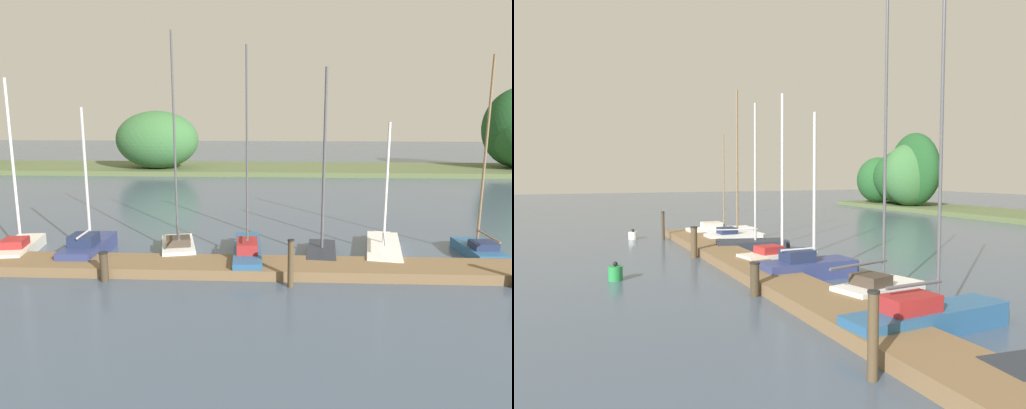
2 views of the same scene
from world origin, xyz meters
TOP-DOWN VIEW (x-y plane):
  - dock_pier at (0.00, 13.24)m, footprint 28.70×1.80m
  - sailboat_0 at (-13.01, 15.22)m, footprint 1.36×3.90m
  - sailboat_1 at (-10.31, 15.12)m, footprint 1.32×3.06m
  - sailboat_2 at (-7.57, 15.08)m, footprint 2.02×3.49m
  - sailboat_3 at (-4.20, 14.86)m, footprint 1.61×3.41m
  - sailboat_4 at (-1.42, 14.75)m, footprint 1.29×3.49m
  - sailboat_5 at (1.89, 15.20)m, footprint 1.79×3.38m
  - sailboat_6 at (4.62, 14.57)m, footprint 1.27×4.50m
  - mooring_piling_0 at (-12.68, 11.90)m, footprint 0.19×0.19m
  - mooring_piling_1 at (-6.77, 12.09)m, footprint 0.31×0.31m
  - mooring_piling_2 at (0.12, 12.14)m, footprint 0.30×0.30m
  - mooring_piling_3 at (6.16, 11.93)m, footprint 0.21×0.21m
  - channel_buoy_0 at (-13.74, 10.47)m, footprint 0.47×0.47m
  - channel_buoy_1 at (-3.57, 8.63)m, footprint 0.46×0.46m

SIDE VIEW (x-z plane):
  - dock_pier at x=0.00m, z-range 0.00..0.35m
  - channel_buoy_0 at x=-13.74m, z-range -0.07..0.49m
  - channel_buoy_1 at x=-3.57m, z-range -0.07..0.57m
  - sailboat_0 at x=-13.01m, z-range -2.57..3.22m
  - sailboat_2 at x=-7.57m, z-range -3.02..3.71m
  - sailboat_3 at x=-4.20m, z-range -2.94..3.69m
  - sailboat_6 at x=4.62m, z-range -3.47..4.24m
  - sailboat_5 at x=1.89m, z-range -3.75..4.54m
  - sailboat_4 at x=-1.42m, z-range -2.38..3.21m
  - sailboat_1 at x=-10.31m, z-range -3.44..4.32m
  - mooring_piling_2 at x=0.12m, z-range 0.01..0.99m
  - mooring_piling_1 at x=-6.77m, z-range 0.01..1.32m
  - mooring_piling_0 at x=-12.68m, z-range 0.01..1.54m
  - mooring_piling_3 at x=6.16m, z-range 0.01..1.56m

